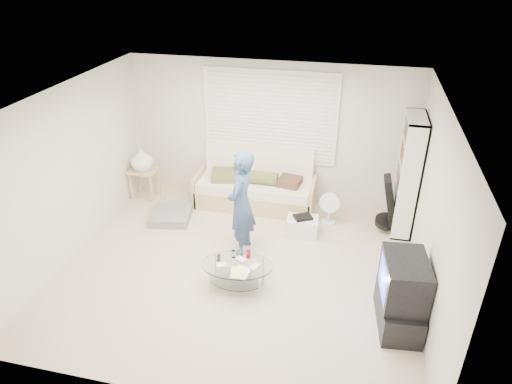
% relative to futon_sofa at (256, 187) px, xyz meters
% --- Properties ---
extents(ground, '(5.00, 5.00, 0.00)m').
position_rel_futon_sofa_xyz_m(ground, '(0.17, -1.87, -0.34)').
color(ground, '#C4B199').
rests_on(ground, ground).
extents(room_shell, '(5.02, 4.52, 2.51)m').
position_rel_futon_sofa_xyz_m(room_shell, '(0.17, -1.40, 1.29)').
color(room_shell, beige).
rests_on(room_shell, ground).
extents(window_blinds, '(2.32, 0.08, 1.62)m').
position_rel_futon_sofa_xyz_m(window_blinds, '(0.17, 0.33, 1.21)').
color(window_blinds, silver).
rests_on(window_blinds, ground).
extents(futon_sofa, '(2.11, 0.85, 1.03)m').
position_rel_futon_sofa_xyz_m(futon_sofa, '(0.00, 0.00, 0.00)').
color(futon_sofa, tan).
rests_on(futon_sofa, ground).
extents(grey_floor_pillow, '(0.74, 0.74, 0.14)m').
position_rel_futon_sofa_xyz_m(grey_floor_pillow, '(-1.29, -0.85, -0.27)').
color(grey_floor_pillow, slate).
rests_on(grey_floor_pillow, ground).
extents(side_table, '(0.50, 0.40, 0.98)m').
position_rel_futon_sofa_xyz_m(side_table, '(-2.05, -0.21, 0.39)').
color(side_table, tan).
rests_on(side_table, ground).
extents(bookshelf, '(0.30, 0.81, 1.93)m').
position_rel_futon_sofa_xyz_m(bookshelf, '(2.49, -0.23, 0.63)').
color(bookshelf, white).
rests_on(bookshelf, ground).
extents(guitar_case, '(0.37, 0.36, 0.96)m').
position_rel_futon_sofa_xyz_m(guitar_case, '(2.29, -0.40, 0.09)').
color(guitar_case, black).
rests_on(guitar_case, ground).
extents(floor_fan, '(0.35, 0.23, 0.57)m').
position_rel_futon_sofa_xyz_m(floor_fan, '(1.34, -0.35, -0.00)').
color(floor_fan, white).
rests_on(floor_fan, ground).
extents(storage_bin, '(0.51, 0.37, 0.34)m').
position_rel_futon_sofa_xyz_m(storage_bin, '(0.96, -0.80, -0.18)').
color(storage_bin, white).
rests_on(storage_bin, ground).
extents(tv_unit, '(0.56, 0.92, 0.96)m').
position_rel_futon_sofa_xyz_m(tv_unit, '(2.37, -2.51, 0.13)').
color(tv_unit, black).
rests_on(tv_unit, ground).
extents(coffee_table, '(1.03, 0.71, 0.49)m').
position_rel_futon_sofa_xyz_m(coffee_table, '(0.27, -2.28, -0.04)').
color(coffee_table, silver).
rests_on(coffee_table, ground).
extents(standing_person, '(0.44, 0.63, 1.64)m').
position_rel_futon_sofa_xyz_m(standing_person, '(0.12, -1.44, 0.48)').
color(standing_person, '#334F69').
rests_on(standing_person, ground).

